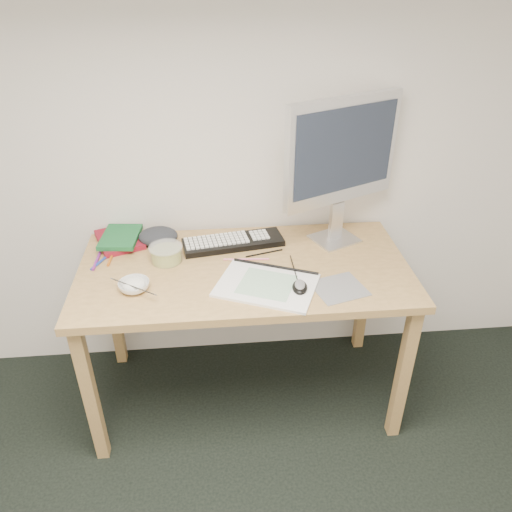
% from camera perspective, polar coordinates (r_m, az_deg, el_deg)
% --- Properties ---
extents(room_shell, '(3.60, 3.60, 3.60)m').
position_cam_1_polar(room_shell, '(0.48, -10.20, -12.34)').
color(room_shell, white).
rests_on(room_shell, ground).
extents(desk, '(1.40, 0.70, 0.75)m').
position_cam_1_polar(desk, '(2.16, -1.32, -3.05)').
color(desk, tan).
rests_on(desk, ground).
extents(mousepad, '(0.24, 0.23, 0.00)m').
position_cam_1_polar(mousepad, '(2.01, 9.46, -3.65)').
color(mousepad, slate).
rests_on(mousepad, desk).
extents(sketchpad, '(0.46, 0.40, 0.01)m').
position_cam_1_polar(sketchpad, '(1.99, 1.21, -3.36)').
color(sketchpad, silver).
rests_on(sketchpad, desk).
extents(keyboard, '(0.47, 0.21, 0.03)m').
position_cam_1_polar(keyboard, '(2.27, -2.63, 1.58)').
color(keyboard, black).
rests_on(keyboard, desk).
extents(monitor, '(0.53, 0.27, 0.65)m').
position_cam_1_polar(monitor, '(2.17, 9.82, 11.29)').
color(monitor, silver).
rests_on(monitor, desk).
extents(mouse, '(0.07, 0.10, 0.03)m').
position_cam_1_polar(mouse, '(1.96, 5.04, -3.33)').
color(mouse, black).
rests_on(mouse, sketchpad).
extents(rice_bowl, '(0.14, 0.14, 0.04)m').
position_cam_1_polar(rice_bowl, '(2.02, -13.75, -3.36)').
color(rice_bowl, white).
rests_on(rice_bowl, desk).
extents(chopsticks, '(0.19, 0.14, 0.02)m').
position_cam_1_polar(chopsticks, '(1.98, -13.85, -3.43)').
color(chopsticks, silver).
rests_on(chopsticks, rice_bowl).
extents(fruit_tub, '(0.15, 0.15, 0.07)m').
position_cam_1_polar(fruit_tub, '(2.17, -10.23, 0.26)').
color(fruit_tub, gold).
rests_on(fruit_tub, desk).
extents(book_red, '(0.26, 0.29, 0.02)m').
position_cam_1_polar(book_red, '(2.37, -15.33, 1.81)').
color(book_red, maroon).
rests_on(book_red, desk).
extents(book_green, '(0.18, 0.24, 0.02)m').
position_cam_1_polar(book_green, '(2.35, -15.24, 2.11)').
color(book_green, '#175D2D').
rests_on(book_green, book_red).
extents(cloth_lump, '(0.17, 0.15, 0.06)m').
position_cam_1_polar(cloth_lump, '(2.32, -11.11, 2.21)').
color(cloth_lump, '#282B31').
rests_on(cloth_lump, desk).
extents(pencil_pink, '(0.20, 0.02, 0.01)m').
position_cam_1_polar(pencil_pink, '(2.16, -1.11, -0.37)').
color(pencil_pink, pink).
rests_on(pencil_pink, desk).
extents(pencil_tan, '(0.15, 0.08, 0.01)m').
position_cam_1_polar(pencil_tan, '(2.13, -1.33, -0.89)').
color(pencil_tan, tan).
rests_on(pencil_tan, desk).
extents(pencil_black, '(0.17, 0.05, 0.01)m').
position_cam_1_polar(pencil_black, '(2.20, 0.95, 0.33)').
color(pencil_black, black).
rests_on(pencil_black, desk).
extents(marker_blue, '(0.06, 0.11, 0.01)m').
position_cam_1_polar(marker_blue, '(2.24, -17.45, -0.70)').
color(marker_blue, '#1E39A5').
rests_on(marker_blue, desk).
extents(marker_orange, '(0.02, 0.12, 0.01)m').
position_cam_1_polar(marker_orange, '(2.25, -16.24, -0.20)').
color(marker_orange, '#C05F16').
rests_on(marker_orange, desk).
extents(marker_purple, '(0.02, 0.14, 0.01)m').
position_cam_1_polar(marker_purple, '(2.25, -17.75, -0.53)').
color(marker_purple, '#792383').
rests_on(marker_purple, desk).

